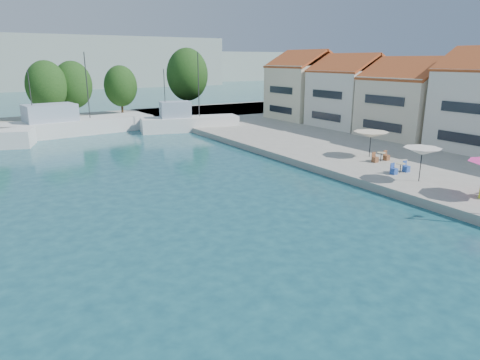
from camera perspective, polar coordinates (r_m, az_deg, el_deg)
quay_right at (r=48.51m, az=22.66°, el=4.34°), size 32.00×92.00×0.60m
quay_far at (r=65.95m, az=-23.64°, el=6.97°), size 90.00×16.00×0.60m
hill_east at (r=186.67m, az=-14.16°, el=14.43°), size 140.00×40.00×12.00m
building_04 at (r=51.28m, az=21.85°, el=10.32°), size 9.00×8.80×9.20m
building_05 at (r=57.12m, az=14.58°, el=11.62°), size 8.40×8.80×9.70m
building_06 at (r=63.71m, az=8.69°, el=12.53°), size 9.00×8.80×10.20m
trawler_03 at (r=57.08m, az=-21.55°, el=6.79°), size 19.32×7.25×10.20m
trawler_04 at (r=55.95m, az=-6.99°, el=7.61°), size 12.79×5.95×10.20m
tree_05 at (r=67.00m, az=-24.40°, el=11.37°), size 5.57×5.57×8.25m
tree_06 at (r=68.92m, az=-21.40°, el=11.73°), size 5.51×5.51×8.16m
tree_07 at (r=70.55m, az=-15.63°, el=11.97°), size 5.05×5.05×7.47m
tree_08 at (r=73.80m, az=-7.05°, el=13.79°), size 6.89×6.89×10.20m
umbrella_white at (r=32.33m, az=23.12°, el=3.54°), size 2.59×2.59×2.41m
umbrella_cream at (r=39.27m, az=17.07°, el=5.82°), size 3.07×3.07×2.24m
cafe_table_02 at (r=34.59m, az=20.58°, el=1.34°), size 1.82×0.70×0.76m
cafe_table_03 at (r=38.07m, az=18.27°, el=2.81°), size 1.82×0.70×0.76m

